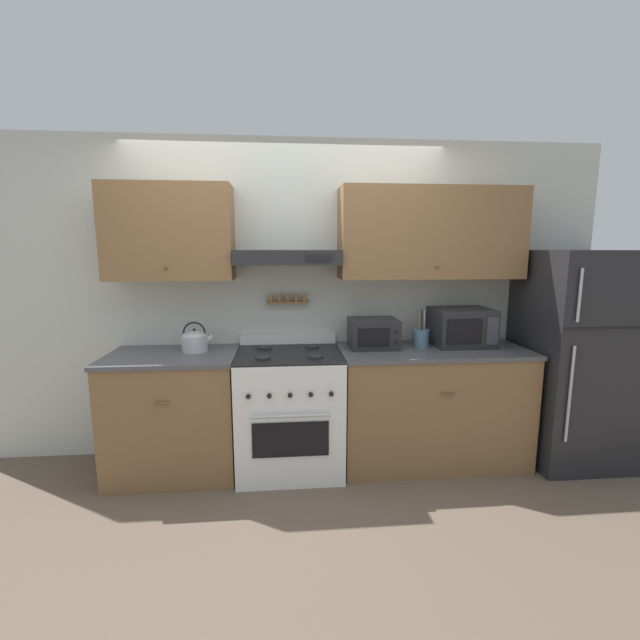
{
  "coord_description": "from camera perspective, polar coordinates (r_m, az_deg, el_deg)",
  "views": [
    {
      "loc": [
        -0.05,
        -2.83,
        1.69
      ],
      "look_at": [
        0.23,
        0.28,
        1.17
      ],
      "focal_mm": 24.0,
      "sensor_mm": 36.0,
      "label": 1
    }
  ],
  "objects": [
    {
      "name": "counter_right",
      "position": [
        3.59,
        14.52,
        -10.86
      ],
      "size": [
        1.46,
        0.67,
        0.92
      ],
      "color": "brown",
      "rests_on": "ground_plane"
    },
    {
      "name": "microwave",
      "position": [
        3.62,
        18.31,
        -0.88
      ],
      "size": [
        0.45,
        0.39,
        0.3
      ],
      "color": "#232326",
      "rests_on": "counter_right"
    },
    {
      "name": "ground_plane",
      "position": [
        3.29,
        -3.87,
        -21.46
      ],
      "size": [
        16.0,
        16.0,
        0.0
      ],
      "primitive_type": "plane",
      "color": "brown"
    },
    {
      "name": "counter_left",
      "position": [
        3.5,
        -18.8,
        -11.66
      ],
      "size": [
        0.95,
        0.67,
        0.92
      ],
      "color": "brown",
      "rests_on": "ground_plane"
    },
    {
      "name": "toaster_oven",
      "position": [
        3.39,
        7.12,
        -1.76
      ],
      "size": [
        0.37,
        0.32,
        0.23
      ],
      "color": "#232326",
      "rests_on": "counter_right"
    },
    {
      "name": "refrigerator",
      "position": [
        3.97,
        30.71,
        -4.27
      ],
      "size": [
        0.74,
        0.76,
        1.68
      ],
      "color": "#232326",
      "rests_on": "ground_plane"
    },
    {
      "name": "wall_back",
      "position": [
        3.47,
        -2.46,
        5.64
      ],
      "size": [
        5.2,
        0.46,
        2.55
      ],
      "color": "silver",
      "rests_on": "ground_plane"
    },
    {
      "name": "tea_kettle",
      "position": [
        3.39,
        -16.33,
        -2.61
      ],
      "size": [
        0.25,
        0.2,
        0.23
      ],
      "color": "#B7B7BC",
      "rests_on": "counter_left"
    },
    {
      "name": "stove_range",
      "position": [
        3.38,
        -4.08,
        -11.93
      ],
      "size": [
        0.78,
        0.71,
        1.0
      ],
      "color": "white",
      "rests_on": "ground_plane"
    },
    {
      "name": "utensil_crock",
      "position": [
        3.5,
        13.29,
        -2.26
      ],
      "size": [
        0.13,
        0.13,
        0.29
      ],
      "color": "slate",
      "rests_on": "counter_right"
    }
  ]
}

